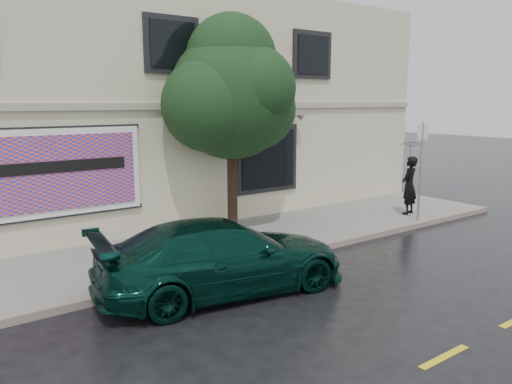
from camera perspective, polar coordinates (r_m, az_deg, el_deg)
ground at (r=10.35m, az=4.03°, el=-10.79°), size 90.00×90.00×0.00m
sidewalk at (r=12.84m, az=-5.43°, el=-6.23°), size 20.00×3.50×0.15m
curb at (r=11.44m, az=-0.88°, el=-8.28°), size 20.00×0.18×0.16m
road_marking at (r=8.25m, az=20.71°, el=-17.20°), size 19.00×0.12×0.01m
building at (r=17.50m, az=-15.47°, el=9.22°), size 20.00×8.12×7.00m
billboard at (r=12.75m, az=-22.01°, el=2.04°), size 4.30×0.16×2.20m
car at (r=9.88m, az=-3.80°, el=-7.36°), size 5.26×2.91×1.46m
pedestrian at (r=16.64m, az=17.10°, el=0.73°), size 0.77×0.61×1.86m
umbrella at (r=16.49m, az=17.34°, el=5.09°), size 0.95×0.95×0.68m
street_tree at (r=13.85m, az=-2.81°, el=10.77°), size 3.42×3.42×5.41m
fire_hydrant at (r=10.32m, az=-14.16°, el=-7.82°), size 0.35×0.33×0.86m
sign_pole at (r=15.76m, az=18.32°, el=3.16°), size 0.36×0.12×2.97m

